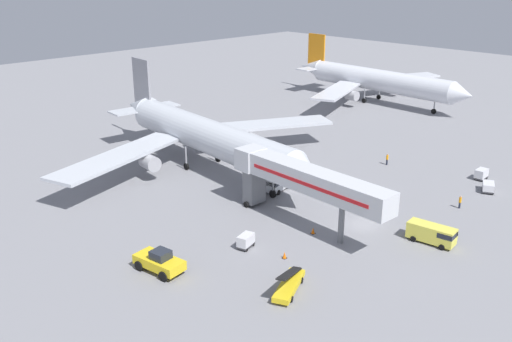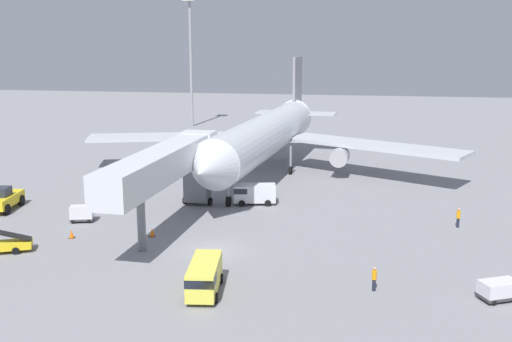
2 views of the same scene
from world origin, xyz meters
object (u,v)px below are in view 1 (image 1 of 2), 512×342
at_px(service_van_rear_right, 277,182).
at_px(baggage_cart_near_left, 481,174).
at_px(ground_crew_worker_foreground, 387,159).
at_px(baggage_cart_near_right, 488,187).
at_px(ground_crew_worker_midground, 460,202).
at_px(safety_cone_bravo, 313,231).
at_px(pushback_tug, 159,261).
at_px(safety_cone_alpha, 285,255).
at_px(airplane_background, 375,80).
at_px(jet_bridge, 300,179).
at_px(belt_loader_truck, 289,284).
at_px(airplane_at_gate, 204,135).
at_px(baggage_cart_far_center, 246,241).
at_px(service_van_far_right, 433,233).

relative_size(service_van_rear_right, baggage_cart_near_left, 2.13).
bearing_deg(ground_crew_worker_foreground, baggage_cart_near_right, -88.66).
relative_size(ground_crew_worker_midground, safety_cone_bravo, 2.33).
height_order(pushback_tug, safety_cone_alpha, pushback_tug).
relative_size(baggage_cart_near_right, safety_cone_alpha, 3.88).
distance_m(baggage_cart_near_left, airplane_background, 51.35).
distance_m(ground_crew_worker_foreground, ground_crew_worker_midground, 18.13).
xyz_separation_m(pushback_tug, safety_cone_bravo, (18.16, -5.51, -0.77)).
relative_size(baggage_cart_near_left, safety_cone_alpha, 2.91).
bearing_deg(baggage_cart_near_left, jet_bridge, 164.17).
bearing_deg(belt_loader_truck, baggage_cart_near_left, 0.85).
distance_m(service_van_rear_right, airplane_background, 60.46).
xyz_separation_m(service_van_rear_right, baggage_cart_near_left, (24.73, -18.24, -0.33)).
xyz_separation_m(baggage_cart_near_left, airplane_background, (31.36, 40.44, 4.21)).
height_order(airplane_at_gate, baggage_cart_far_center, airplane_at_gate).
height_order(jet_bridge, ground_crew_worker_midground, jet_bridge).
bearing_deg(safety_cone_alpha, ground_crew_worker_foreground, 15.31).
xyz_separation_m(airplane_at_gate, belt_loader_truck, (-17.36, -33.74, -4.51)).
bearing_deg(airplane_background, service_van_far_right, -140.33).
xyz_separation_m(jet_bridge, baggage_cart_near_right, (26.93, -11.65, -5.20)).
height_order(service_van_rear_right, ground_crew_worker_foreground, service_van_rear_right).
height_order(baggage_cart_near_left, airplane_background, airplane_background).
distance_m(service_van_far_right, ground_crew_worker_foreground, 27.07).
xyz_separation_m(belt_loader_truck, service_van_far_right, (19.19, -4.69, 0.49)).
bearing_deg(safety_cone_bravo, jet_bridge, 75.71).
relative_size(baggage_cart_near_left, ground_crew_worker_midground, 1.26).
bearing_deg(belt_loader_truck, airplane_background, 28.91).
relative_size(airplane_at_gate, ground_crew_worker_midground, 28.79).
distance_m(jet_bridge, service_van_far_right, 16.45).
height_order(ground_crew_worker_foreground, safety_cone_alpha, ground_crew_worker_foreground).
bearing_deg(service_van_rear_right, airplane_background, 21.59).
bearing_deg(belt_loader_truck, ground_crew_worker_midground, -4.09).
bearing_deg(baggage_cart_far_center, service_van_rear_right, 31.86).
distance_m(pushback_tug, baggage_cart_far_center, 10.30).
xyz_separation_m(belt_loader_truck, ground_crew_worker_midground, (30.76, -2.20, 0.19)).
height_order(pushback_tug, baggage_cart_near_right, pushback_tug).
height_order(pushback_tug, airplane_background, airplane_background).
distance_m(baggage_cart_near_left, ground_crew_worker_foreground, 14.16).
height_order(pushback_tug, baggage_cart_near_left, pushback_tug).
xyz_separation_m(jet_bridge, service_van_rear_right, (6.16, 9.48, -4.74)).
xyz_separation_m(ground_crew_worker_foreground, airplane_background, (35.72, 26.96, 4.10)).
xyz_separation_m(service_van_far_right, safety_cone_alpha, (-14.68, 9.45, -0.86)).
xyz_separation_m(airplane_at_gate, safety_cone_bravo, (-5.98, -27.26, -4.88)).
bearing_deg(service_van_far_right, safety_cone_alpha, 147.22).
bearing_deg(safety_cone_bravo, ground_crew_worker_midground, -24.14).
bearing_deg(pushback_tug, safety_cone_alpha, -32.62).
bearing_deg(safety_cone_alpha, safety_cone_bravo, 14.09).
height_order(baggage_cart_far_center, ground_crew_worker_midground, ground_crew_worker_midground).
distance_m(belt_loader_truck, safety_cone_bravo, 13.10).
height_order(service_van_rear_right, airplane_background, airplane_background).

